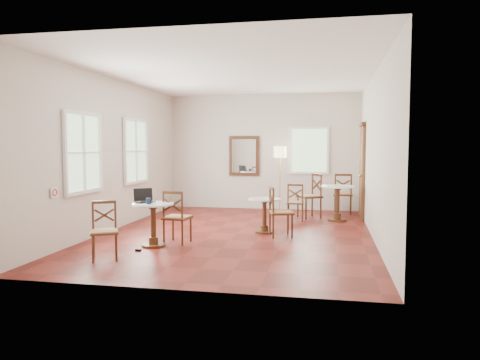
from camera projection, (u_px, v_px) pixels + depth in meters
The scene contains 17 objects.
ground at pixel (237, 233), 8.74m from camera, with size 7.00×7.00×0.00m, color #611610.
room_shell at pixel (237, 134), 8.87m from camera, with size 5.02×7.02×3.01m.
cafe_table_near at pixel (153, 220), 7.58m from camera, with size 0.68×0.68×0.72m.
cafe_table_mid at pixel (264, 212), 8.77m from camera, with size 0.63×0.63×0.66m.
cafe_table_back at pixel (337, 199), 10.16m from camera, with size 0.74×0.74×0.78m.
chair_near_a at pixel (177, 217), 7.82m from camera, with size 0.47×0.47×0.91m.
chair_near_b at pixel (104, 231), 6.72m from camera, with size 0.53×0.53×0.85m.
chair_mid_a at pixel (295, 202), 10.16m from camera, with size 0.40×0.40×0.84m.
chair_mid_b at pixel (279, 212), 8.40m from camera, with size 0.53×0.53×0.92m.
chair_back_a at pixel (343, 194), 11.21m from camera, with size 0.47×0.47×0.99m.
chair_back_b at pixel (310, 196), 10.62m from camera, with size 0.65×0.65×1.02m.
floor_lamp at pixel (280, 156), 11.62m from camera, with size 0.32×0.32×1.65m.
laptop at pixel (144, 199), 7.72m from camera, with size 0.41×0.39×0.23m.
mouse at pixel (141, 202), 7.52m from camera, with size 0.10×0.07×0.04m, color black.
navy_mug at pixel (149, 201), 7.43m from camera, with size 0.13×0.08×0.10m.
water_glass at pixel (154, 202), 7.38m from camera, with size 0.05×0.05×0.09m, color white.
power_adapter at pixel (138, 250), 7.26m from camera, with size 0.09×0.05×0.04m, color black.
Camera 1 is at (1.69, -8.47, 1.67)m, focal length 34.28 mm.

